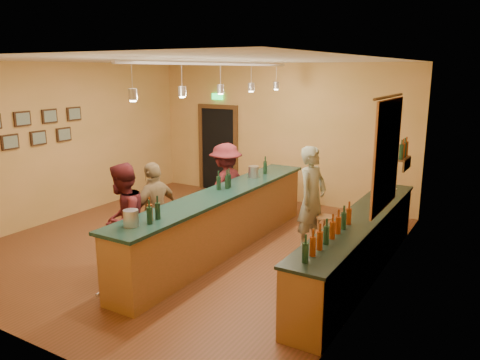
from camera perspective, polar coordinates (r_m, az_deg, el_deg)
The scene contains 17 objects.
floor at distance 8.54m, azimuth -5.85°, elevation -7.68°, with size 7.00×7.00×0.00m, color brown.
ceiling at distance 7.98m, azimuth -6.41°, elevation 14.31°, with size 6.50×7.00×0.02m, color silver.
wall_back at distance 11.08m, azimuth 4.80°, elevation 5.74°, with size 6.50×0.02×3.20m, color #B69244.
wall_left at distance 10.37m, azimuth -20.73°, elevation 4.41°, with size 0.02×7.00×3.20m, color #B69244.
wall_right at distance 6.72m, azimuth 16.71°, elevation 0.29°, with size 0.02×7.00×3.20m, color #B69244.
doorway at distance 11.96m, azimuth -2.66°, elevation 4.03°, with size 1.15×0.09×2.48m.
tapestry at distance 7.06m, azimuth 17.49°, elevation 2.91°, with size 0.03×1.40×1.60m, color maroon.
bottle_shelf at distance 8.55m, azimuth 19.38°, elevation 3.24°, with size 0.17×0.55×0.54m.
picture_grid at distance 9.84m, azimuth -24.15°, elevation 5.74°, with size 0.06×2.20×0.70m, color #382111, non-canonical shape.
back_counter at distance 7.27m, azimuth 14.32°, elevation -7.75°, with size 0.60×4.55×1.27m.
tasting_bar at distance 7.99m, azimuth -2.26°, elevation -4.50°, with size 0.73×5.10×1.38m.
pendant_track at distance 7.61m, azimuth -2.41°, elevation 12.79°, with size 0.11×4.60×0.50m.
bartender at distance 8.08m, azimuth 8.75°, elevation -2.27°, with size 0.66×0.43×1.80m, color gray.
customer_a at distance 7.17m, azimuth -14.04°, elevation -4.84°, with size 0.84×0.65×1.73m, color #59191E.
customer_b at distance 7.65m, azimuth -10.27°, elevation -3.88°, with size 0.96×0.40×1.64m, color #997A51.
customer_c at distance 9.02m, azimuth -1.75°, elevation -0.83°, with size 1.09×0.63×1.69m, color #59191E.
bar_stool at distance 8.13m, azimuth 10.28°, elevation -5.34°, with size 0.30×0.30×0.63m.
Camera 1 is at (4.79, -6.38, 3.05)m, focal length 35.00 mm.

